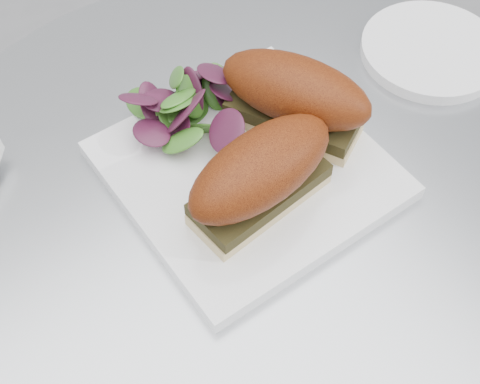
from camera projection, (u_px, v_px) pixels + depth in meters
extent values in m
cylinder|color=#B2B5BA|center=(255.00, 212.00, 0.63)|extent=(0.70, 0.70, 0.02)
cylinder|color=#B2B5BA|center=(250.00, 360.00, 0.93)|extent=(0.07, 0.07, 0.71)
cube|color=white|center=(247.00, 170.00, 0.64)|extent=(0.24, 0.24, 0.02)
cube|color=beige|center=(260.00, 198.00, 0.60)|extent=(0.13, 0.06, 0.01)
cube|color=black|center=(260.00, 189.00, 0.59)|extent=(0.13, 0.07, 0.01)
ellipsoid|color=#6D2A0A|center=(261.00, 168.00, 0.56)|extent=(0.15, 0.08, 0.06)
cube|color=beige|center=(293.00, 122.00, 0.65)|extent=(0.10, 0.14, 0.01)
cube|color=black|center=(293.00, 112.00, 0.64)|extent=(0.11, 0.14, 0.01)
ellipsoid|color=#6D2A0A|center=(296.00, 90.00, 0.62)|extent=(0.13, 0.16, 0.06)
cylinder|color=white|center=(431.00, 50.00, 0.74)|extent=(0.15, 0.15, 0.01)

